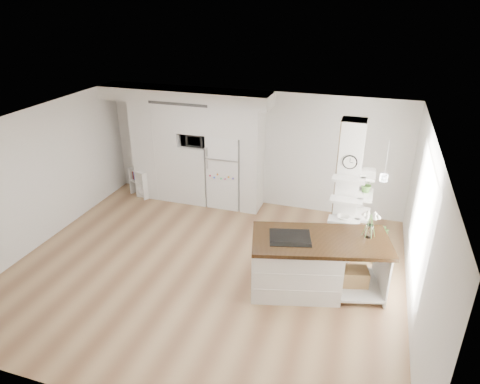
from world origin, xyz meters
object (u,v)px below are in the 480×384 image
object	(u,v)px
kitchen_island	(303,263)
bookshelf	(142,184)
refrigerator	(227,170)
floor_plant_a	(379,252)

from	to	relation	value
kitchen_island	bookshelf	world-z (taller)	kitchen_island
kitchen_island	bookshelf	bearing A→B (deg)	136.27
refrigerator	bookshelf	size ratio (longest dim) A/B	2.52
bookshelf	kitchen_island	bearing A→B (deg)	-5.02
bookshelf	floor_plant_a	size ratio (longest dim) A/B	1.44
refrigerator	floor_plant_a	world-z (taller)	refrigerator
bookshelf	floor_plant_a	world-z (taller)	bookshelf
refrigerator	kitchen_island	bearing A→B (deg)	-49.55
bookshelf	floor_plant_a	bearing A→B (deg)	11.35
kitchen_island	refrigerator	bearing A→B (deg)	116.01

